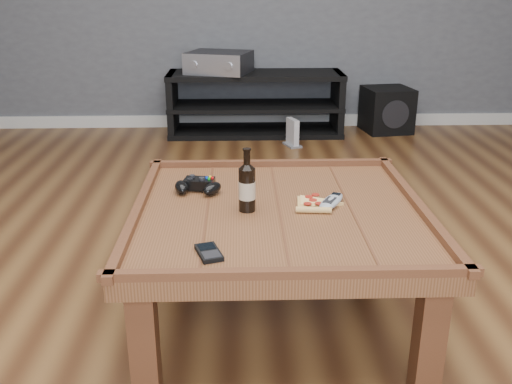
{
  "coord_description": "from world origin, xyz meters",
  "views": [
    {
      "loc": [
        -0.14,
        -1.83,
        1.2
      ],
      "look_at": [
        -0.08,
        -0.02,
        0.52
      ],
      "focal_mm": 40.0,
      "sensor_mm": 36.0,
      "label": 1
    }
  ],
  "objects_px": {
    "remote_control": "(331,202)",
    "av_receiver": "(219,62)",
    "beer_bottle": "(247,186)",
    "game_controller": "(198,186)",
    "smartphone": "(209,252)",
    "subwoofer": "(387,110)",
    "media_console": "(255,104)",
    "pizza_slice": "(313,203)",
    "coffee_table": "(279,224)",
    "game_console": "(292,134)"
  },
  "relations": [
    {
      "from": "beer_bottle",
      "to": "pizza_slice",
      "type": "height_order",
      "value": "beer_bottle"
    },
    {
      "from": "beer_bottle",
      "to": "smartphone",
      "type": "relative_size",
      "value": 1.77
    },
    {
      "from": "smartphone",
      "to": "av_receiver",
      "type": "height_order",
      "value": "av_receiver"
    },
    {
      "from": "coffee_table",
      "to": "av_receiver",
      "type": "height_order",
      "value": "av_receiver"
    },
    {
      "from": "game_controller",
      "to": "av_receiver",
      "type": "distance_m",
      "value": 2.57
    },
    {
      "from": "remote_control",
      "to": "av_receiver",
      "type": "bearing_deg",
      "value": 128.37
    },
    {
      "from": "media_console",
      "to": "pizza_slice",
      "type": "distance_m",
      "value": 2.73
    },
    {
      "from": "remote_control",
      "to": "media_console",
      "type": "bearing_deg",
      "value": 122.38
    },
    {
      "from": "pizza_slice",
      "to": "smartphone",
      "type": "distance_m",
      "value": 0.51
    },
    {
      "from": "smartphone",
      "to": "subwoofer",
      "type": "distance_m",
      "value": 3.42
    },
    {
      "from": "coffee_table",
      "to": "game_controller",
      "type": "height_order",
      "value": "game_controller"
    },
    {
      "from": "media_console",
      "to": "beer_bottle",
      "type": "xyz_separation_m",
      "value": [
        -0.11,
        -2.76,
        0.29
      ]
    },
    {
      "from": "pizza_slice",
      "to": "remote_control",
      "type": "distance_m",
      "value": 0.06
    },
    {
      "from": "remote_control",
      "to": "av_receiver",
      "type": "distance_m",
      "value": 2.76
    },
    {
      "from": "av_receiver",
      "to": "game_console",
      "type": "height_order",
      "value": "av_receiver"
    },
    {
      "from": "smartphone",
      "to": "subwoofer",
      "type": "height_order",
      "value": "smartphone"
    },
    {
      "from": "remote_control",
      "to": "subwoofer",
      "type": "relative_size",
      "value": 0.47
    },
    {
      "from": "subwoofer",
      "to": "game_controller",
      "type": "bearing_deg",
      "value": -126.47
    },
    {
      "from": "game_controller",
      "to": "smartphone",
      "type": "bearing_deg",
      "value": -73.2
    },
    {
      "from": "coffee_table",
      "to": "remote_control",
      "type": "bearing_deg",
      "value": 8.93
    },
    {
      "from": "beer_bottle",
      "to": "game_controller",
      "type": "distance_m",
      "value": 0.27
    },
    {
      "from": "beer_bottle",
      "to": "remote_control",
      "type": "bearing_deg",
      "value": 7.49
    },
    {
      "from": "beer_bottle",
      "to": "smartphone",
      "type": "distance_m",
      "value": 0.36
    },
    {
      "from": "coffee_table",
      "to": "beer_bottle",
      "type": "bearing_deg",
      "value": -174.94
    },
    {
      "from": "remote_control",
      "to": "av_receiver",
      "type": "relative_size",
      "value": 0.34
    },
    {
      "from": "beer_bottle",
      "to": "av_receiver",
      "type": "bearing_deg",
      "value": 93.67
    },
    {
      "from": "pizza_slice",
      "to": "subwoofer",
      "type": "height_order",
      "value": "pizza_slice"
    },
    {
      "from": "smartphone",
      "to": "subwoofer",
      "type": "xyz_separation_m",
      "value": [
        1.32,
        3.14,
        -0.28
      ]
    },
    {
      "from": "beer_bottle",
      "to": "remote_control",
      "type": "relative_size",
      "value": 1.16
    },
    {
      "from": "smartphone",
      "to": "subwoofer",
      "type": "relative_size",
      "value": 0.3
    },
    {
      "from": "subwoofer",
      "to": "av_receiver",
      "type": "bearing_deg",
      "value": 173.61
    },
    {
      "from": "game_controller",
      "to": "smartphone",
      "type": "relative_size",
      "value": 1.56
    },
    {
      "from": "game_controller",
      "to": "remote_control",
      "type": "xyz_separation_m",
      "value": [
        0.48,
        -0.15,
        -0.01
      ]
    },
    {
      "from": "smartphone",
      "to": "remote_control",
      "type": "distance_m",
      "value": 0.56
    },
    {
      "from": "av_receiver",
      "to": "game_controller",
      "type": "bearing_deg",
      "value": -72.38
    },
    {
      "from": "beer_bottle",
      "to": "smartphone",
      "type": "bearing_deg",
      "value": -109.21
    },
    {
      "from": "beer_bottle",
      "to": "smartphone",
      "type": "xyz_separation_m",
      "value": [
        -0.12,
        -0.33,
        -0.08
      ]
    },
    {
      "from": "pizza_slice",
      "to": "remote_control",
      "type": "height_order",
      "value": "remote_control"
    },
    {
      "from": "remote_control",
      "to": "game_controller",
      "type": "bearing_deg",
      "value": -168.55
    },
    {
      "from": "game_controller",
      "to": "pizza_slice",
      "type": "height_order",
      "value": "game_controller"
    },
    {
      "from": "media_console",
      "to": "smartphone",
      "type": "height_order",
      "value": "media_console"
    },
    {
      "from": "smartphone",
      "to": "pizza_slice",
      "type": "bearing_deg",
      "value": 29.04
    },
    {
      "from": "subwoofer",
      "to": "game_console",
      "type": "relative_size",
      "value": 1.97
    },
    {
      "from": "remote_control",
      "to": "game_console",
      "type": "distance_m",
      "value": 2.37
    },
    {
      "from": "remote_control",
      "to": "pizza_slice",
      "type": "bearing_deg",
      "value": -150.34
    },
    {
      "from": "subwoofer",
      "to": "pizza_slice",
      "type": "bearing_deg",
      "value": -117.94
    },
    {
      "from": "beer_bottle",
      "to": "subwoofer",
      "type": "bearing_deg",
      "value": 66.79
    },
    {
      "from": "game_controller",
      "to": "game_console",
      "type": "distance_m",
      "value": 2.29
    },
    {
      "from": "coffee_table",
      "to": "game_controller",
      "type": "xyz_separation_m",
      "value": [
        -0.29,
        0.18,
        0.08
      ]
    },
    {
      "from": "smartphone",
      "to": "game_controller",
      "type": "bearing_deg",
      "value": 79.38
    }
  ]
}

